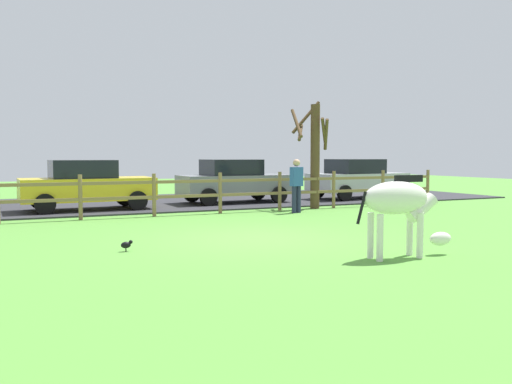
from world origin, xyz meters
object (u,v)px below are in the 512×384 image
object	(u,v)px
zebra	(400,204)
parked_car_yellow	(87,185)
crow_on_grass	(127,245)
parked_car_grey	(234,181)
parked_car_silver	(357,178)
bare_tree	(314,151)
visitor_near_fence	(296,183)

from	to	relation	value
zebra	parked_car_yellow	xyz separation A→B (m)	(-3.79, 10.29, -0.08)
crow_on_grass	parked_car_grey	world-z (taller)	parked_car_grey
crow_on_grass	parked_car_silver	xyz separation A→B (m)	(10.73, 8.00, 0.72)
parked_car_silver	parked_car_grey	distance (m)	5.22
bare_tree	parked_car_yellow	bearing A→B (deg)	163.01
zebra	crow_on_grass	distance (m)	4.91
visitor_near_fence	parked_car_yellow	bearing A→B (deg)	151.25
parked_car_silver	parked_car_yellow	bearing A→B (deg)	-178.50
parked_car_silver	parked_car_grey	size ratio (longest dim) A/B	1.02
parked_car_silver	visitor_near_fence	xyz separation A→B (m)	(-4.67, -3.43, 0.06)
zebra	visitor_near_fence	xyz separation A→B (m)	(1.96, 7.14, -0.02)
zebra	crow_on_grass	xyz separation A→B (m)	(-4.10, 2.57, -0.80)
bare_tree	parked_car_yellow	world-z (taller)	bare_tree
parked_car_grey	visitor_near_fence	world-z (taller)	visitor_near_fence
parked_car_yellow	visitor_near_fence	world-z (taller)	visitor_near_fence
bare_tree	crow_on_grass	xyz separation A→B (m)	(-7.29, -5.59, -1.77)
parked_car_yellow	parked_car_silver	bearing A→B (deg)	1.50
crow_on_grass	parked_car_yellow	size ratio (longest dim) A/B	0.05
bare_tree	parked_car_yellow	distance (m)	7.37
zebra	parked_car_silver	xyz separation A→B (m)	(6.63, 10.56, -0.08)
crow_on_grass	parked_car_yellow	bearing A→B (deg)	87.67
bare_tree	zebra	size ratio (longest dim) A/B	1.86
crow_on_grass	visitor_near_fence	size ratio (longest dim) A/B	0.13
bare_tree	crow_on_grass	bearing A→B (deg)	-142.50
parked_car_silver	visitor_near_fence	distance (m)	5.79
crow_on_grass	visitor_near_fence	bearing A→B (deg)	37.00
zebra	visitor_near_fence	distance (m)	7.40
bare_tree	visitor_near_fence	bearing A→B (deg)	-140.11
zebra	parked_car_yellow	size ratio (longest dim) A/B	0.48
zebra	crow_on_grass	world-z (taller)	zebra
parked_car_silver	visitor_near_fence	bearing A→B (deg)	-143.73
bare_tree	parked_car_silver	bearing A→B (deg)	34.90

